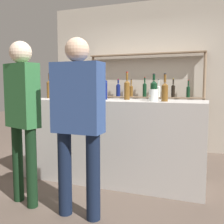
# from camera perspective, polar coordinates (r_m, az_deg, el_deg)

# --- Properties ---
(ground_plane) EXTENTS (16.00, 16.00, 0.00)m
(ground_plane) POSITION_cam_1_polar(r_m,az_deg,el_deg) (3.53, 0.00, -14.40)
(ground_plane) COLOR brown
(bar_counter) EXTENTS (2.31, 0.69, 1.04)m
(bar_counter) POSITION_cam_1_polar(r_m,az_deg,el_deg) (3.38, 0.00, -6.13)
(bar_counter) COLOR #B7B2AD
(bar_counter) RESTS_ON ground_plane
(back_wall) EXTENTS (3.91, 0.12, 2.80)m
(back_wall) POSITION_cam_1_polar(r_m,az_deg,el_deg) (5.18, 7.61, 7.75)
(back_wall) COLOR #B2A899
(back_wall) RESTS_ON ground_plane
(back_shelf) EXTENTS (2.18, 0.18, 1.81)m
(back_shelf) POSITION_cam_1_polar(r_m,az_deg,el_deg) (5.01, 6.97, 5.51)
(back_shelf) COLOR #897056
(back_shelf) RESTS_ON ground_plane
(counter_bottle_0) EXTENTS (0.08, 0.08, 0.36)m
(counter_bottle_0) POSITION_cam_1_polar(r_m,az_deg,el_deg) (3.88, -13.44, 5.04)
(counter_bottle_0) COLOR brown
(counter_bottle_0) RESTS_ON bar_counter
(counter_bottle_1) EXTENTS (0.07, 0.07, 0.35)m
(counter_bottle_1) POSITION_cam_1_polar(r_m,az_deg,el_deg) (3.35, 3.27, 4.99)
(counter_bottle_1) COLOR brown
(counter_bottle_1) RESTS_ON bar_counter
(counter_bottle_2) EXTENTS (0.07, 0.07, 0.32)m
(counter_bottle_2) POSITION_cam_1_polar(r_m,az_deg,el_deg) (3.02, 11.41, 4.48)
(counter_bottle_2) COLOR brown
(counter_bottle_2) RESTS_ON bar_counter
(counter_bottle_3) EXTENTS (0.07, 0.07, 0.36)m
(counter_bottle_3) POSITION_cam_1_polar(r_m,az_deg,el_deg) (3.57, -9.48, 5.00)
(counter_bottle_3) COLOR silver
(counter_bottle_3) RESTS_ON bar_counter
(counter_bottle_4) EXTENTS (0.08, 0.08, 0.37)m
(counter_bottle_4) POSITION_cam_1_polar(r_m,az_deg,el_deg) (3.38, -1.72, 5.19)
(counter_bottle_4) COLOR #0F1956
(counter_bottle_4) RESTS_ON bar_counter
(counter_bottle_5) EXTENTS (0.08, 0.08, 0.33)m
(counter_bottle_5) POSITION_cam_1_polar(r_m,az_deg,el_deg) (3.30, 9.08, 4.84)
(counter_bottle_5) COLOR black
(counter_bottle_5) RESTS_ON bar_counter
(ice_bucket) EXTENTS (0.21, 0.21, 0.21)m
(ice_bucket) POSITION_cam_1_polar(r_m,az_deg,el_deg) (3.61, -6.85, 4.56)
(ice_bucket) COLOR #846647
(ice_bucket) RESTS_ON bar_counter
(cork_jar) EXTENTS (0.11, 0.11, 0.14)m
(cork_jar) POSITION_cam_1_polar(r_m,az_deg,el_deg) (3.04, 9.04, 3.62)
(cork_jar) COLOR silver
(cork_jar) RESTS_ON bar_counter
(customer_left) EXTENTS (0.42, 0.28, 1.65)m
(customer_left) POSITION_cam_1_polar(r_m,az_deg,el_deg) (2.77, -18.90, 0.75)
(customer_left) COLOR black
(customer_left) RESTS_ON ground_plane
(customer_center) EXTENTS (0.46, 0.21, 1.64)m
(customer_center) POSITION_cam_1_polar(r_m,az_deg,el_deg) (2.37, -7.42, -0.62)
(customer_center) COLOR #121C33
(customer_center) RESTS_ON ground_plane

